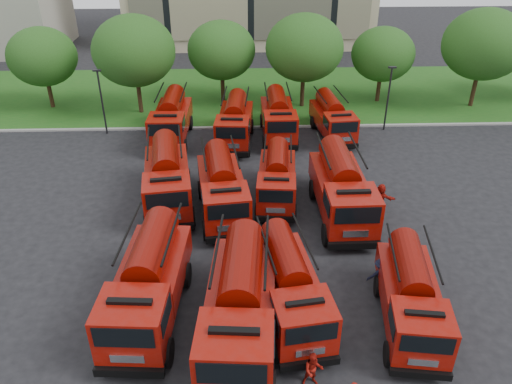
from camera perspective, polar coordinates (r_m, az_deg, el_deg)
ground at (r=25.10m, az=-2.62°, el=-8.93°), size 140.00×140.00×0.00m
lawn at (r=48.11m, az=-2.50°, el=11.15°), size 70.00×16.00×0.12m
curb at (r=40.54m, az=-2.53°, el=7.39°), size 70.00×0.30×0.14m
tree_1 at (r=46.89m, az=-23.23°, el=14.03°), size 5.71×5.71×6.98m
tree_2 at (r=43.09m, az=-13.78°, el=15.41°), size 6.72×6.72×8.22m
tree_3 at (r=44.87m, az=-3.97°, el=15.86°), size 5.88×5.88×7.19m
tree_4 at (r=43.62m, az=5.56°, el=16.09°), size 6.55×6.55×8.01m
tree_5 at (r=46.19m, az=14.30°, el=15.02°), size 5.46×5.46×6.68m
tree_6 at (r=47.40m, az=24.62°, el=15.09°), size 6.89×6.89×8.42m
lamp_post_0 at (r=40.24m, az=-17.24°, el=10.19°), size 0.60×0.25×5.11m
lamp_post_1 at (r=40.54m, az=14.90°, el=10.68°), size 0.60×0.25×5.11m
fire_truck_0 at (r=22.19m, az=-12.20°, el=-10.06°), size 3.24×7.81×3.48m
fire_truck_1 at (r=20.55m, az=-1.82°, el=-12.81°), size 3.43×8.19×3.64m
fire_truck_2 at (r=21.86m, az=3.88°, el=-10.67°), size 3.30×7.07×3.10m
fire_truck_3 at (r=22.42m, az=17.28°, el=-11.25°), size 3.17×6.82×2.99m
fire_truck_4 at (r=29.96m, az=-10.12°, el=1.64°), size 3.56×7.79×3.42m
fire_truck_5 at (r=28.67m, az=-3.88°, el=0.53°), size 3.33×7.46×3.29m
fire_truck_6 at (r=30.07m, az=2.41°, el=1.67°), size 2.80×6.54×2.89m
fire_truck_7 at (r=28.66m, az=9.76°, el=0.43°), size 2.96×7.86×3.56m
fire_truck_8 at (r=38.52m, az=-9.66°, el=8.27°), size 2.80×7.30×3.29m
fire_truck_9 at (r=37.65m, az=-2.44°, el=8.03°), size 2.97×7.10×3.15m
fire_truck_10 at (r=38.57m, az=2.54°, el=8.60°), size 2.59×6.97×3.17m
fire_truck_11 at (r=39.06m, az=8.72°, el=8.39°), size 2.87×6.66×2.95m
firefighter_1 at (r=20.44m, az=6.41°, el=-20.92°), size 0.76×0.42×1.55m
firefighter_2 at (r=24.12m, az=15.68°, el=-12.25°), size 0.90×1.07×1.58m
firefighter_3 at (r=24.64m, az=13.73°, el=-10.86°), size 1.18×0.61×1.82m
firefighter_4 at (r=28.68m, az=-3.82°, el=-3.35°), size 0.89×1.02×1.77m
firefighter_5 at (r=30.38m, az=13.81°, el=-2.15°), size 1.81×1.46×1.81m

